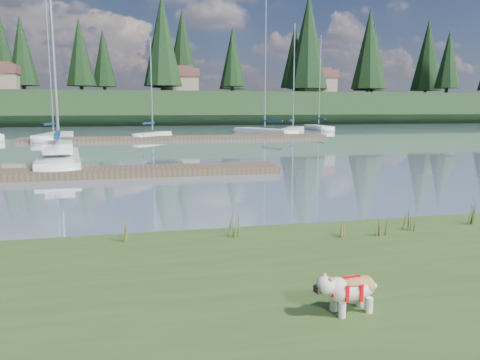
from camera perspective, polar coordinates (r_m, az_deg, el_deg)
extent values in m
plane|color=#7F95A8|center=(40.59, -10.11, 4.83)|extent=(200.00, 200.00, 0.00)
cube|color=#344E20|center=(5.48, 10.04, -19.12)|extent=(60.00, 9.00, 0.35)
cube|color=black|center=(83.47, -11.64, 8.49)|extent=(200.00, 20.00, 5.00)
cylinder|color=silver|center=(5.68, 12.32, -15.19)|extent=(0.09, 0.09, 0.18)
cylinder|color=silver|center=(5.82, 11.32, -14.54)|extent=(0.09, 0.09, 0.18)
cylinder|color=silver|center=(5.87, 15.45, -14.48)|extent=(0.09, 0.09, 0.18)
cylinder|color=silver|center=(6.01, 14.40, -13.88)|extent=(0.09, 0.09, 0.18)
ellipsoid|color=silver|center=(5.77, 13.54, -12.74)|extent=(0.64, 0.38, 0.28)
ellipsoid|color=#B17742|center=(5.74, 13.57, -11.89)|extent=(0.46, 0.34, 0.10)
ellipsoid|color=silver|center=(5.55, 10.34, -12.50)|extent=(0.24, 0.25, 0.21)
cube|color=black|center=(5.52, 9.49, -13.01)|extent=(0.08, 0.11, 0.08)
cube|color=silver|center=(23.44, -21.14, 2.08)|extent=(2.70, 7.89, 0.70)
ellipsoid|color=silver|center=(27.28, -21.00, 2.96)|extent=(1.93, 2.30, 0.70)
cylinder|color=silver|center=(24.32, -21.99, 17.50)|extent=(0.14, 0.14, 11.72)
cube|color=navy|center=(22.19, -21.38, 5.17)|extent=(0.63, 3.51, 0.20)
cube|color=silver|center=(22.93, -21.26, 3.77)|extent=(1.57, 2.94, 0.45)
cube|color=#4C3D2C|center=(19.73, -18.72, 0.83)|extent=(16.00, 2.00, 0.30)
cube|color=#4C3D2C|center=(40.72, -7.30, 5.12)|extent=(26.00, 2.20, 0.30)
cube|color=silver|center=(42.96, -21.74, 4.85)|extent=(2.34, 7.40, 0.70)
ellipsoid|color=silver|center=(46.49, -20.64, 5.17)|extent=(1.77, 2.13, 0.70)
cylinder|color=silver|center=(43.05, -22.23, 13.19)|extent=(0.12, 0.12, 11.37)
cube|color=navy|center=(41.95, -22.16, 6.36)|extent=(0.47, 2.90, 0.20)
cube|color=silver|center=(42.12, -10.58, 5.26)|extent=(3.57, 4.79, 0.70)
ellipsoid|color=silver|center=(44.29, -9.00, 5.47)|extent=(1.63, 1.72, 0.70)
cylinder|color=silver|center=(42.09, -10.76, 11.34)|extent=(0.12, 0.12, 7.78)
cube|color=navy|center=(41.49, -11.09, 6.82)|extent=(1.21, 1.78, 0.20)
cube|color=silver|center=(48.88, 3.05, 5.87)|extent=(4.95, 8.35, 0.70)
ellipsoid|color=silver|center=(52.17, 0.19, 6.07)|extent=(2.54, 2.78, 0.70)
cylinder|color=silver|center=(49.02, 3.12, 13.99)|extent=(0.12, 0.12, 12.72)
cube|color=navy|center=(47.96, 3.91, 7.21)|extent=(1.46, 3.11, 0.20)
cube|color=silver|center=(51.82, 6.47, 5.99)|extent=(4.61, 6.89, 0.70)
ellipsoid|color=silver|center=(55.25, 7.00, 6.16)|extent=(2.22, 2.38, 0.70)
cylinder|color=silver|center=(51.87, 6.59, 12.56)|extent=(0.12, 0.12, 10.71)
cube|color=navy|center=(50.84, 6.34, 7.27)|extent=(1.46, 2.54, 0.20)
cube|color=silver|center=(58.01, 9.56, 6.22)|extent=(2.07, 7.03, 0.70)
ellipsoid|color=silver|center=(61.31, 8.54, 6.38)|extent=(1.65, 2.00, 0.70)
cylinder|color=silver|center=(58.04, 9.71, 11.91)|extent=(0.12, 0.12, 10.35)
cube|color=navy|center=(57.07, 9.89, 7.36)|extent=(0.40, 2.77, 0.20)
cone|color=#475B23|center=(8.71, -1.10, -5.14)|extent=(0.03, 0.03, 0.56)
cone|color=brown|center=(8.68, -0.29, -5.57)|extent=(0.03, 0.03, 0.45)
cone|color=#475B23|center=(8.75, -0.75, -4.90)|extent=(0.03, 0.03, 0.62)
cone|color=brown|center=(8.73, -0.15, -5.67)|extent=(0.03, 0.03, 0.39)
cone|color=#475B23|center=(8.65, -0.86, -5.44)|extent=(0.03, 0.03, 0.50)
cone|color=#475B23|center=(8.94, 11.66, -5.62)|extent=(0.03, 0.03, 0.36)
cone|color=brown|center=(8.94, 12.49, -5.90)|extent=(0.03, 0.03, 0.29)
cone|color=#475B23|center=(8.99, 11.94, -5.44)|extent=(0.03, 0.03, 0.40)
cone|color=brown|center=(8.99, 12.55, -5.93)|extent=(0.03, 0.03, 0.25)
cone|color=#475B23|center=(8.88, 11.99, -5.85)|extent=(0.03, 0.03, 0.32)
cone|color=#475B23|center=(9.71, 19.72, -4.22)|extent=(0.03, 0.03, 0.56)
cone|color=brown|center=(9.72, 20.47, -4.58)|extent=(0.03, 0.03, 0.45)
cone|color=#475B23|center=(9.76, 19.93, -4.00)|extent=(0.03, 0.03, 0.61)
cone|color=brown|center=(9.78, 20.48, -4.67)|extent=(0.03, 0.03, 0.39)
cone|color=#475B23|center=(9.66, 20.06, -4.47)|extent=(0.03, 0.03, 0.50)
cone|color=#475B23|center=(8.64, -14.54, -5.67)|extent=(0.03, 0.03, 0.53)
cone|color=brown|center=(8.58, -13.80, -6.10)|extent=(0.03, 0.03, 0.42)
cone|color=#475B23|center=(8.66, -14.14, -5.44)|extent=(0.03, 0.03, 0.58)
cone|color=brown|center=(8.62, -13.59, -6.20)|extent=(0.03, 0.03, 0.37)
cone|color=#475B23|center=(8.56, -14.41, -5.97)|extent=(0.03, 0.03, 0.48)
cone|color=#475B23|center=(9.18, 16.38, -5.36)|extent=(0.03, 0.03, 0.38)
cone|color=brown|center=(9.19, 17.19, -5.63)|extent=(0.03, 0.03, 0.30)
cone|color=#475B23|center=(9.23, 16.63, -5.17)|extent=(0.03, 0.03, 0.42)
cone|color=brown|center=(9.24, 17.22, -5.67)|extent=(0.03, 0.03, 0.27)
cone|color=#475B23|center=(9.13, 16.73, -5.58)|extent=(0.03, 0.03, 0.34)
cone|color=#475B23|center=(10.72, 26.14, -3.41)|extent=(0.03, 0.03, 0.56)
cone|color=brown|center=(10.75, 26.81, -3.73)|extent=(0.03, 0.03, 0.45)
cone|color=#475B23|center=(10.78, 26.30, -3.21)|extent=(0.03, 0.03, 0.61)
cone|color=brown|center=(10.80, 26.79, -3.82)|extent=(0.03, 0.03, 0.39)
cone|color=#475B23|center=(10.68, 26.48, -3.63)|extent=(0.03, 0.03, 0.50)
cube|color=#33281C|center=(9.44, -0.46, -7.56)|extent=(60.00, 0.50, 0.14)
cylinder|color=#382619|center=(82.90, -18.74, 10.56)|extent=(0.60, 0.60, 1.80)
cone|color=black|center=(83.33, -18.95, 14.58)|extent=(4.84, 4.84, 11.00)
cylinder|color=#382619|center=(76.67, -9.32, 11.08)|extent=(0.60, 0.60, 1.80)
cone|color=black|center=(77.30, -9.45, 16.42)|extent=(6.16, 6.16, 14.00)
cylinder|color=#382619|center=(82.27, -0.97, 11.03)|extent=(0.60, 0.60, 1.80)
cone|color=black|center=(82.61, -0.98, 14.46)|extent=(3.96, 3.96, 9.00)
cylinder|color=#382619|center=(84.03, 8.19, 10.90)|extent=(0.60, 0.60, 1.80)
cone|color=black|center=(84.72, 8.31, 16.38)|extent=(7.04, 7.04, 16.00)
cylinder|color=#382619|center=(92.60, 15.76, 10.46)|extent=(0.60, 0.60, 1.80)
cone|color=black|center=(93.03, 15.93, 14.34)|extent=(5.28, 5.28, 12.00)
cylinder|color=#382619|center=(96.18, 23.85, 9.97)|extent=(0.60, 0.60, 1.80)
cone|color=black|center=(96.53, 24.06, 13.31)|extent=(4.62, 4.62, 10.50)
cube|color=gray|center=(81.91, -7.42, 11.32)|extent=(6.00, 5.00, 2.80)
cube|color=brown|center=(82.04, -7.44, 12.79)|extent=(6.30, 5.30, 1.40)
cube|color=brown|center=(82.10, -7.46, 13.34)|extent=(4.20, 3.60, 0.70)
cube|color=gray|center=(85.71, 9.22, 11.17)|extent=(6.00, 5.00, 2.80)
cube|color=brown|center=(85.82, 9.26, 12.57)|extent=(6.30, 5.30, 1.40)
cube|color=brown|center=(85.88, 9.27, 13.10)|extent=(4.20, 3.60, 0.70)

